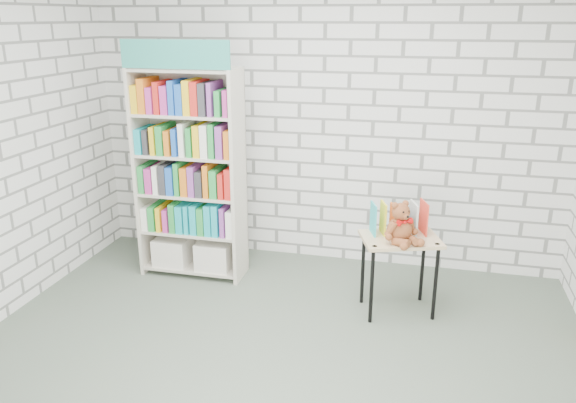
# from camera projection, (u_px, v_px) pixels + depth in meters

# --- Properties ---
(ground) EXTENTS (4.50, 4.50, 0.00)m
(ground) POSITION_uv_depth(u_px,v_px,m) (268.00, 370.00, 3.87)
(ground) COLOR #4F5B4C
(ground) RESTS_ON ground
(room_shell) EXTENTS (4.52, 4.02, 2.81)m
(room_shell) POSITION_uv_depth(u_px,v_px,m) (264.00, 112.00, 3.31)
(room_shell) COLOR silver
(room_shell) RESTS_ON ground
(bookshelf) EXTENTS (0.95, 0.37, 2.14)m
(bookshelf) POSITION_uv_depth(u_px,v_px,m) (190.00, 173.00, 5.06)
(bookshelf) COLOR beige
(bookshelf) RESTS_ON ground
(display_table) EXTENTS (0.71, 0.59, 0.65)m
(display_table) POSITION_uv_depth(u_px,v_px,m) (400.00, 248.00, 4.48)
(display_table) COLOR tan
(display_table) RESTS_ON ground
(table_books) EXTENTS (0.46, 0.31, 0.25)m
(table_books) POSITION_uv_depth(u_px,v_px,m) (398.00, 218.00, 4.50)
(table_books) COLOR #2AB4B9
(table_books) RESTS_ON display_table
(teddy_bear) EXTENTS (0.32, 0.31, 0.33)m
(teddy_bear) POSITION_uv_depth(u_px,v_px,m) (401.00, 226.00, 4.32)
(teddy_bear) COLOR brown
(teddy_bear) RESTS_ON display_table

